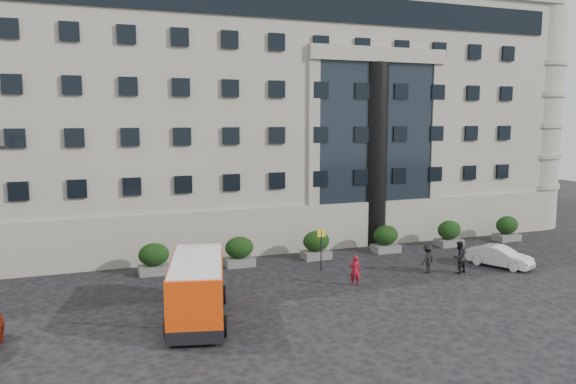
# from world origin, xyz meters

# --- Properties ---
(ground) EXTENTS (120.00, 120.00, 0.00)m
(ground) POSITION_xyz_m (0.00, 0.00, 0.00)
(ground) COLOR black
(ground) RESTS_ON ground
(civic_building) EXTENTS (44.00, 24.00, 18.00)m
(civic_building) POSITION_xyz_m (6.00, 22.00, 9.00)
(civic_building) COLOR gray
(civic_building) RESTS_ON ground
(entrance_column) EXTENTS (1.80, 1.80, 13.00)m
(entrance_column) POSITION_xyz_m (12.00, 10.30, 6.50)
(entrance_column) COLOR black
(entrance_column) RESTS_ON ground
(hedge_a) EXTENTS (1.80, 1.26, 1.84)m
(hedge_a) POSITION_xyz_m (-4.00, 7.80, 0.93)
(hedge_a) COLOR #5D5D5A
(hedge_a) RESTS_ON ground
(hedge_b) EXTENTS (1.80, 1.26, 1.84)m
(hedge_b) POSITION_xyz_m (1.20, 7.80, 0.93)
(hedge_b) COLOR #5D5D5A
(hedge_b) RESTS_ON ground
(hedge_c) EXTENTS (1.80, 1.26, 1.84)m
(hedge_c) POSITION_xyz_m (6.40, 7.80, 0.93)
(hedge_c) COLOR #5D5D5A
(hedge_c) RESTS_ON ground
(hedge_d) EXTENTS (1.80, 1.26, 1.84)m
(hedge_d) POSITION_xyz_m (11.60, 7.80, 0.93)
(hedge_d) COLOR #5D5D5A
(hedge_d) RESTS_ON ground
(hedge_e) EXTENTS (1.80, 1.26, 1.84)m
(hedge_e) POSITION_xyz_m (16.80, 7.80, 0.93)
(hedge_e) COLOR #5D5D5A
(hedge_e) RESTS_ON ground
(hedge_f) EXTENTS (1.80, 1.26, 1.84)m
(hedge_f) POSITION_xyz_m (22.00, 7.80, 0.93)
(hedge_f) COLOR #5D5D5A
(hedge_f) RESTS_ON ground
(bus_stop_sign) EXTENTS (0.50, 0.08, 2.52)m
(bus_stop_sign) POSITION_xyz_m (5.50, 5.00, 1.73)
(bus_stop_sign) COLOR #262628
(bus_stop_sign) RESTS_ON ground
(minibus) EXTENTS (3.87, 7.09, 2.81)m
(minibus) POSITION_xyz_m (-3.14, -0.59, 1.55)
(minibus) COLOR #EA400B
(minibus) RESTS_ON ground
(white_taxi) EXTENTS (2.90, 4.11, 1.28)m
(white_taxi) POSITION_xyz_m (16.20, 1.92, 0.64)
(white_taxi) COLOR silver
(white_taxi) RESTS_ON ground
(pedestrian_a) EXTENTS (0.72, 0.62, 1.68)m
(pedestrian_a) POSITION_xyz_m (6.02, 1.60, 0.84)
(pedestrian_a) COLOR maroon
(pedestrian_a) RESTS_ON ground
(pedestrian_b) EXTENTS (1.08, 0.93, 1.92)m
(pedestrian_b) POSITION_xyz_m (12.92, 1.64, 0.96)
(pedestrian_b) COLOR black
(pedestrian_b) RESTS_ON ground
(pedestrian_c) EXTENTS (1.28, 1.04, 1.72)m
(pedestrian_c) POSITION_xyz_m (11.20, 2.32, 0.86)
(pedestrian_c) COLOR black
(pedestrian_c) RESTS_ON ground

